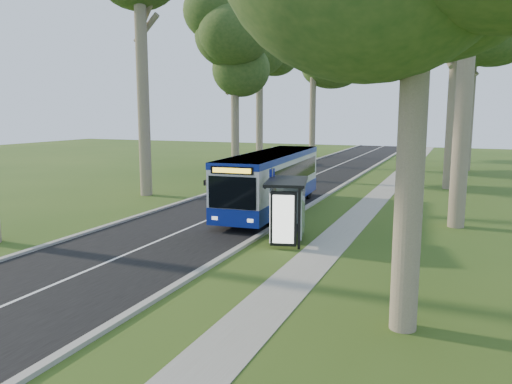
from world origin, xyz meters
TOP-DOWN VIEW (x-y plane):
  - ground at (0.00, 0.00)m, footprint 120.00×120.00m
  - road at (-3.50, 10.00)m, footprint 7.00×100.00m
  - kerb_east at (0.00, 10.00)m, footprint 0.25×100.00m
  - kerb_west at (-7.00, 10.00)m, footprint 0.25×100.00m
  - centre_line at (-3.50, 10.00)m, footprint 0.12×100.00m
  - footpath at (3.00, 10.00)m, footprint 1.50×100.00m
  - bus at (-1.58, 6.47)m, footprint 3.14×11.52m
  - bus_stop_sign at (0.30, 1.54)m, footprint 0.11×0.40m
  - bus_shelter at (1.36, 0.36)m, footprint 2.20×3.16m
  - litter_bin at (1.20, 0.55)m, footprint 0.57×0.57m
  - car_white at (-8.98, 24.84)m, footprint 3.48×4.78m
  - car_silver at (-9.13, 28.77)m, footprint 3.02×5.26m
  - tree_west_c at (-9.00, 18.00)m, footprint 5.20×5.20m
  - tree_west_d at (-11.00, 28.00)m, footprint 5.20×5.20m
  - tree_west_e at (-8.50, 38.00)m, footprint 5.20×5.20m
  - tree_east_c at (6.80, 18.00)m, footprint 5.20×5.20m
  - tree_east_d at (8.00, 30.00)m, footprint 5.20×5.20m

SIDE VIEW (x-z plane):
  - ground at x=0.00m, z-range 0.00..0.00m
  - road at x=-3.50m, z-range 0.00..0.02m
  - footpath at x=3.00m, z-range 0.00..0.02m
  - centre_line at x=-3.50m, z-range 0.02..0.02m
  - kerb_east at x=0.00m, z-range 0.00..0.12m
  - kerb_west at x=-7.00m, z-range 0.00..0.12m
  - litter_bin at x=1.20m, z-range 0.01..1.01m
  - car_white at x=-8.98m, z-range 0.00..1.51m
  - car_silver at x=-9.13m, z-range 0.00..1.64m
  - bus at x=-1.58m, z-range 0.05..3.07m
  - bus_shelter at x=1.36m, z-range 0.50..2.96m
  - bus_stop_sign at x=0.30m, z-range 0.33..3.17m
  - tree_west_c at x=-9.00m, z-range 3.13..16.08m
  - tree_east_d at x=8.00m, z-range 3.28..16.84m
  - tree_east_c at x=6.80m, z-range 3.66..18.88m
  - tree_west_d at x=-11.00m, z-range 3.78..19.52m
  - tree_west_e at x=-8.50m, z-range 3.97..20.53m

